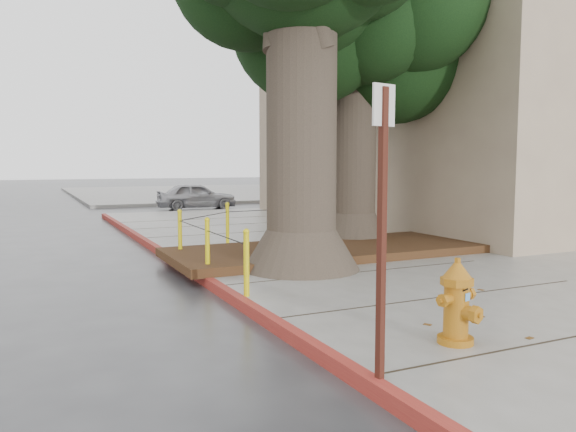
% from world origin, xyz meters
% --- Properties ---
extents(ground, '(140.00, 140.00, 0.00)m').
position_xyz_m(ground, '(0.00, 0.00, 0.00)').
color(ground, '#28282B').
rests_on(ground, ground).
extents(sidewalk_main, '(16.00, 26.00, 0.15)m').
position_xyz_m(sidewalk_main, '(6.00, 2.50, 0.07)').
color(sidewalk_main, slate).
rests_on(sidewalk_main, ground).
extents(sidewalk_far, '(16.00, 20.00, 0.15)m').
position_xyz_m(sidewalk_far, '(6.00, 30.00, 0.07)').
color(sidewalk_far, slate).
rests_on(sidewalk_far, ground).
extents(curb_red, '(0.14, 26.00, 0.16)m').
position_xyz_m(curb_red, '(-2.00, 2.50, 0.07)').
color(curb_red, maroon).
rests_on(curb_red, ground).
extents(planter_bed, '(6.40, 2.60, 0.16)m').
position_xyz_m(planter_bed, '(0.90, 3.90, 0.23)').
color(planter_bed, black).
rests_on(planter_bed, sidewalk_main).
extents(building_corner, '(12.00, 13.00, 10.00)m').
position_xyz_m(building_corner, '(10.00, 8.50, 5.00)').
color(building_corner, tan).
rests_on(building_corner, ground).
extents(building_side_white, '(10.00, 10.00, 9.00)m').
position_xyz_m(building_side_white, '(16.00, 26.00, 4.50)').
color(building_side_white, silver).
rests_on(building_side_white, ground).
extents(building_side_grey, '(12.00, 14.00, 12.00)m').
position_xyz_m(building_side_grey, '(22.00, 32.00, 6.00)').
color(building_side_grey, slate).
rests_on(building_side_grey, ground).
extents(tree_far, '(4.50, 3.80, 7.17)m').
position_xyz_m(tree_far, '(2.64, 5.32, 5.02)').
color(tree_far, '#4C3F33').
rests_on(tree_far, sidewalk_main).
extents(bollard_ring, '(3.79, 5.39, 0.95)m').
position_xyz_m(bollard_ring, '(-0.87, 4.38, 0.66)').
color(bollard_ring, '#CEBA0B').
rests_on(bollard_ring, sidewalk_main).
extents(fire_hydrant, '(0.47, 0.45, 0.88)m').
position_xyz_m(fire_hydrant, '(-0.71, -1.63, 0.58)').
color(fire_hydrant, '#B06712').
rests_on(fire_hydrant, sidewalk_main).
extents(signpost, '(0.24, 0.07, 2.48)m').
position_xyz_m(signpost, '(-1.95, -2.08, 1.55)').
color(signpost, '#471911').
rests_on(signpost, sidewalk_main).
extents(car_silver, '(3.51, 1.69, 1.16)m').
position_xyz_m(car_silver, '(2.15, 17.69, 0.58)').
color(car_silver, '#A8A7AD').
rests_on(car_silver, ground).
extents(car_red, '(3.94, 1.83, 1.25)m').
position_xyz_m(car_red, '(12.83, 17.08, 0.63)').
color(car_red, maroon).
rests_on(car_red, ground).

